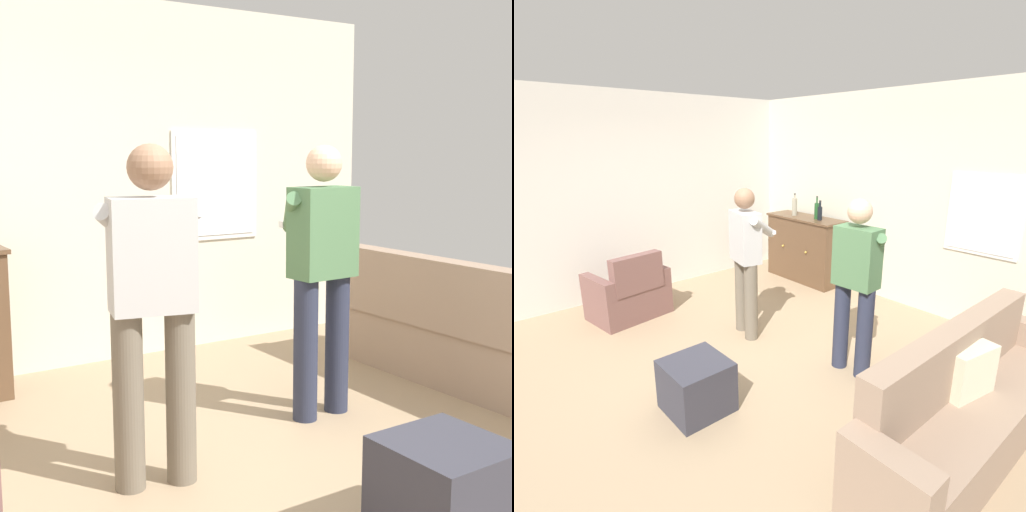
# 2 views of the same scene
# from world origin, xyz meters

# --- Properties ---
(ground) EXTENTS (10.40, 10.40, 0.00)m
(ground) POSITION_xyz_m (0.00, 0.00, 0.00)
(ground) COLOR #9E8466
(wall_back_with_window) EXTENTS (5.20, 0.15, 2.80)m
(wall_back_with_window) POSITION_xyz_m (0.02, 2.66, 1.40)
(wall_back_with_window) COLOR beige
(wall_back_with_window) RESTS_ON ground
(couch) EXTENTS (0.57, 2.44, 0.91)m
(couch) POSITION_xyz_m (1.95, 0.60, 0.34)
(couch) COLOR gray
(couch) RESTS_ON ground
(ottoman) EXTENTS (0.49, 0.49, 0.44)m
(ottoman) POSITION_xyz_m (0.31, -0.68, 0.22)
(ottoman) COLOR #33333D
(ottoman) RESTS_ON ground
(person_standing_left) EXTENTS (0.54, 0.51, 1.68)m
(person_standing_left) POSITION_xyz_m (-0.49, 0.46, 0.94)
(person_standing_left) COLOR #6B6051
(person_standing_left) RESTS_ON ground
(person_standing_right) EXTENTS (0.56, 0.49, 1.68)m
(person_standing_right) POSITION_xyz_m (0.78, 0.76, 0.94)
(person_standing_right) COLOR #282D42
(person_standing_right) RESTS_ON ground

